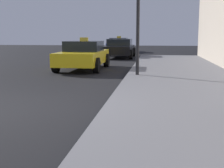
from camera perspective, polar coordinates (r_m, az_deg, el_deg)
ground_plane at (r=6.95m, az=-17.99°, el=-4.35°), size 80.00×80.00×0.00m
sidewalk at (r=6.33m, az=16.78°, el=-4.88°), size 4.00×32.00×0.15m
car_yellow at (r=14.20m, az=-5.22°, el=5.27°), size 1.93×4.08×1.43m
car_black at (r=21.55m, az=1.38°, el=6.54°), size 2.00×4.31×1.27m
car_blue at (r=28.69m, az=1.23°, el=7.14°), size 1.93×4.22×1.43m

